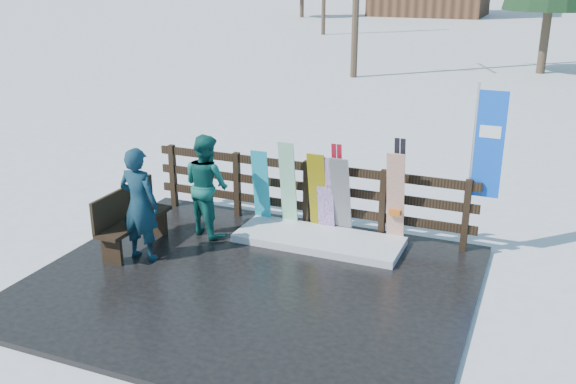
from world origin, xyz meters
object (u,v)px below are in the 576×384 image
at_px(bench, 130,217).
at_px(snowboard_0, 261,188).
at_px(snowboard_5, 395,199).
at_px(person_back, 206,185).
at_px(snowboard_2, 318,193).
at_px(snowboard_3, 325,196).
at_px(snowboard_1, 288,186).
at_px(person_front, 139,204).
at_px(rental_flag, 485,151).
at_px(snowboard_4, 341,197).

distance_m(bench, snowboard_0, 2.21).
xyz_separation_m(snowboard_5, person_back, (-2.94, -0.68, 0.07)).
relative_size(snowboard_2, snowboard_3, 1.04).
xyz_separation_m(snowboard_2, person_back, (-1.66, -0.68, 0.14)).
bearing_deg(snowboard_3, bench, -147.64).
bearing_deg(snowboard_3, person_back, -159.12).
xyz_separation_m(snowboard_1, person_front, (-1.57, -1.91, 0.10)).
xyz_separation_m(snowboard_1, rental_flag, (3.02, 0.27, 0.85)).
height_order(snowboard_1, snowboard_4, snowboard_1).
height_order(snowboard_3, snowboard_4, snowboard_4).
bearing_deg(rental_flag, snowboard_5, -167.53).
relative_size(snowboard_1, rental_flag, 0.59).
height_order(bench, rental_flag, rental_flag).
bearing_deg(person_back, snowboard_4, -138.86).
bearing_deg(snowboard_2, snowboard_3, 0.00).
bearing_deg(snowboard_4, snowboard_2, -180.00).
relative_size(snowboard_1, snowboard_4, 1.09).
relative_size(snowboard_0, person_back, 0.79).
bearing_deg(snowboard_3, snowboard_4, 0.00).
xyz_separation_m(snowboard_0, snowboard_1, (0.49, -0.00, 0.10)).
distance_m(snowboard_0, person_front, 2.21).
bearing_deg(snowboard_1, person_front, -129.45).
bearing_deg(bench, snowboard_1, 40.22).
height_order(snowboard_4, person_front, person_front).
bearing_deg(snowboard_5, snowboard_3, 180.00).
xyz_separation_m(snowboard_1, snowboard_4, (0.91, 0.00, -0.07)).
bearing_deg(person_front, snowboard_1, -128.41).
xyz_separation_m(snowboard_3, person_back, (-1.80, -0.68, 0.16)).
height_order(bench, person_front, person_front).
xyz_separation_m(snowboard_0, person_front, (-1.08, -1.91, 0.20)).
distance_m(snowboard_0, snowboard_1, 0.50).
bearing_deg(person_back, rental_flag, -144.35).
distance_m(bench, snowboard_1, 2.57).
bearing_deg(snowboard_4, bench, -150.06).
height_order(rental_flag, person_front, rental_flag).
xyz_separation_m(snowboard_0, person_back, (-0.65, -0.68, 0.18)).
bearing_deg(bench, snowboard_0, 48.47).
distance_m(rental_flag, person_front, 5.14).
bearing_deg(snowboard_1, snowboard_5, 0.00).
bearing_deg(rental_flag, snowboard_2, -173.83).
bearing_deg(person_front, bench, -33.68).
bearing_deg(snowboard_1, snowboard_0, 180.00).
height_order(snowboard_2, snowboard_4, snowboard_2).
bearing_deg(snowboard_1, rental_flag, 5.12).
distance_m(snowboard_3, person_back, 1.93).
bearing_deg(snowboard_0, rental_flag, 4.40).
distance_m(snowboard_1, snowboard_3, 0.66).
distance_m(snowboard_5, person_back, 3.02).
xyz_separation_m(rental_flag, person_back, (-4.16, -0.95, -0.77)).
relative_size(snowboard_0, snowboard_3, 0.97).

